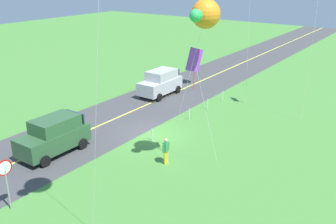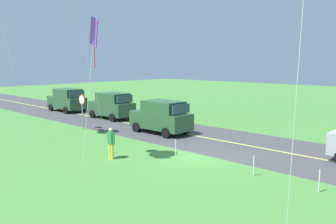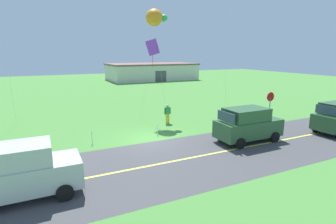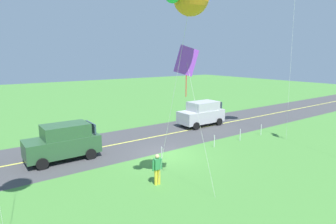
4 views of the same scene
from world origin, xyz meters
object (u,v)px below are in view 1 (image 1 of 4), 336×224
(car_suv_foreground, at_px, (54,135))
(person_adult_near, at_px, (166,150))
(kite_red_low, at_px, (205,14))
(kite_yellow_high, at_px, (195,62))
(car_parked_west_near, at_px, (160,82))
(stop_sign, at_px, (5,175))

(car_suv_foreground, bearing_deg, person_adult_near, 113.48)
(kite_red_low, bearing_deg, kite_yellow_high, -124.92)
(car_suv_foreground, distance_m, car_parked_west_near, 13.12)
(car_suv_foreground, bearing_deg, car_parked_west_near, -173.15)
(car_parked_west_near, height_order, kite_yellow_high, kite_yellow_high)
(car_suv_foreground, xyz_separation_m, car_parked_west_near, (-13.03, -1.57, 0.00))
(car_suv_foreground, relative_size, stop_sign, 1.72)
(stop_sign, height_order, kite_red_low, kite_red_low)
(stop_sign, relative_size, kite_red_low, 0.27)
(car_suv_foreground, height_order, car_parked_west_near, same)
(car_suv_foreground, distance_m, kite_yellow_high, 9.78)
(kite_yellow_high, bearing_deg, stop_sign, -28.86)
(car_suv_foreground, relative_size, car_parked_west_near, 1.00)
(person_adult_near, xyz_separation_m, kite_red_low, (-0.10, 2.21, 7.73))
(car_parked_west_near, xyz_separation_m, person_adult_near, (10.26, 7.94, -0.29))
(car_suv_foreground, height_order, person_adult_near, car_suv_foreground)
(kite_red_low, bearing_deg, stop_sign, -35.15)
(stop_sign, xyz_separation_m, kite_red_low, (-7.94, 5.59, 6.79))
(stop_sign, height_order, person_adult_near, stop_sign)
(kite_red_low, relative_size, kite_yellow_high, 1.35)
(person_adult_near, distance_m, kite_yellow_high, 5.41)
(stop_sign, bearing_deg, kite_yellow_high, 151.14)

